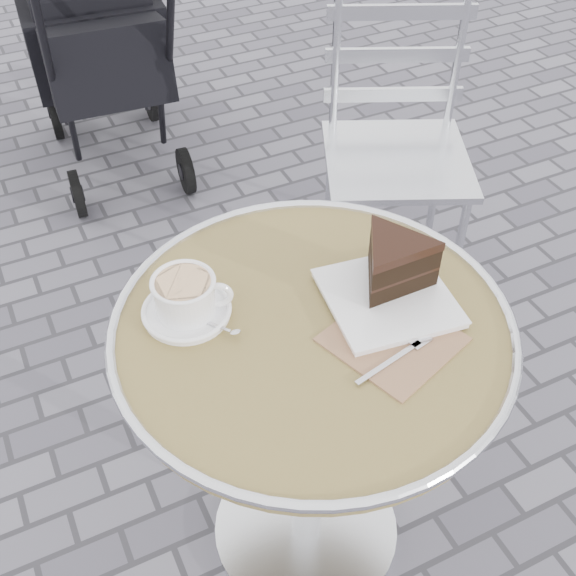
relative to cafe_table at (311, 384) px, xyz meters
name	(u,v)px	position (x,y,z in m)	size (l,w,h in m)	color
ground	(306,530)	(0.00, 0.00, -0.57)	(80.00, 80.00, 0.00)	slate
cafe_table	(311,384)	(0.00, 0.00, 0.00)	(0.72, 0.72, 0.74)	silver
cappuccino_set	(186,299)	(-0.19, 0.12, 0.20)	(0.16, 0.17, 0.08)	white
cake_plate_set	(393,271)	(0.16, 0.01, 0.22)	(0.31, 0.35, 0.12)	#976B52
bistro_chair	(396,114)	(0.68, 0.78, 0.00)	(0.55, 0.55, 0.92)	silver
baby_stroller	(98,49)	(0.06, 1.83, -0.12)	(0.52, 1.00, 1.00)	black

